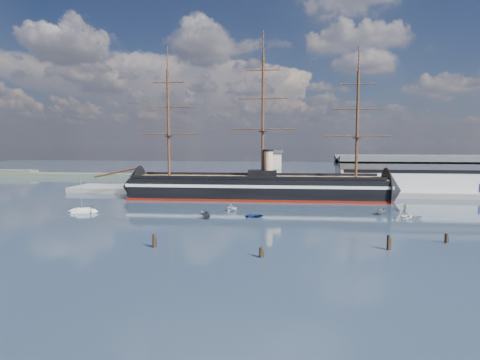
# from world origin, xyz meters

# --- Properties ---
(ground) EXTENTS (600.00, 600.00, 0.00)m
(ground) POSITION_xyz_m (0.00, 40.00, 0.00)
(ground) COLOR #252F3E
(ground) RESTS_ON ground
(quay) EXTENTS (180.00, 18.00, 2.00)m
(quay) POSITION_xyz_m (10.00, 76.00, 0.00)
(quay) COLOR slate
(quay) RESTS_ON ground
(warehouse) EXTENTS (63.00, 21.00, 11.60)m
(warehouse) POSITION_xyz_m (58.00, 80.00, 7.98)
(warehouse) COLOR #B7BABC
(warehouse) RESTS_ON ground
(quay_tower) EXTENTS (5.00, 5.00, 15.00)m
(quay_tower) POSITION_xyz_m (3.00, 73.00, 9.75)
(quay_tower) COLOR silver
(quay_tower) RESTS_ON ground
(shoreline) EXTENTS (120.00, 10.00, 4.00)m
(shoreline) POSITION_xyz_m (-139.23, 135.00, 1.45)
(shoreline) COLOR #3F4C38
(shoreline) RESTS_ON ground
(warship) EXTENTS (113.12, 19.00, 53.94)m
(warship) POSITION_xyz_m (-4.91, 60.00, 4.04)
(warship) COLOR black
(warship) RESTS_ON ground
(sailboat) EXTENTS (6.68, 3.79, 10.27)m
(sailboat) POSITION_xyz_m (-49.68, 25.34, 0.65)
(sailboat) COLOR beige
(sailboat) RESTS_ON ground
(motorboat_a) EXTENTS (6.20, 5.45, 2.43)m
(motorboat_a) POSITION_xyz_m (-13.04, 21.13, 0.00)
(motorboat_a) COLOR slate
(motorboat_a) RESTS_ON ground
(motorboat_b) EXTENTS (1.68, 3.19, 1.42)m
(motorboat_b) POSITION_xyz_m (-0.75, 24.57, 0.00)
(motorboat_b) COLOR navy
(motorboat_b) RESTS_ON ground
(motorboat_c) EXTENTS (5.03, 4.21, 1.95)m
(motorboat_c) POSITION_xyz_m (33.78, 33.26, 0.00)
(motorboat_c) COLOR slate
(motorboat_c) RESTS_ON ground
(motorboat_d) EXTENTS (6.00, 7.03, 2.40)m
(motorboat_d) POSITION_xyz_m (-8.29, 33.37, 0.00)
(motorboat_d) COLOR white
(motorboat_d) RESTS_ON ground
(motorboat_e) EXTENTS (1.48, 3.45, 1.59)m
(motorboat_e) POSITION_xyz_m (40.33, 27.94, 0.00)
(motorboat_e) COLOR white
(motorboat_e) RESTS_ON ground
(motorboat_f) EXTENTS (6.17, 2.87, 2.38)m
(motorboat_f) POSITION_xyz_m (42.24, 41.25, 0.00)
(motorboat_f) COLOR beige
(motorboat_f) RESTS_ON ground
(piling_near_left) EXTENTS (0.64, 0.64, 3.30)m
(piling_near_left) POSITION_xyz_m (-16.79, -8.56, 0.00)
(piling_near_left) COLOR black
(piling_near_left) RESTS_ON ground
(piling_near_mid) EXTENTS (0.64, 0.64, 2.51)m
(piling_near_mid) POSITION_xyz_m (3.92, -12.60, 0.00)
(piling_near_mid) COLOR black
(piling_near_mid) RESTS_ON ground
(piling_near_right) EXTENTS (0.64, 0.64, 3.52)m
(piling_near_right) POSITION_xyz_m (27.07, -4.62, 0.00)
(piling_near_right) COLOR black
(piling_near_right) RESTS_ON ground
(piling_far_right) EXTENTS (0.64, 0.64, 2.60)m
(piling_far_right) POSITION_xyz_m (39.71, 2.24, 0.00)
(piling_far_right) COLOR black
(piling_far_right) RESTS_ON ground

